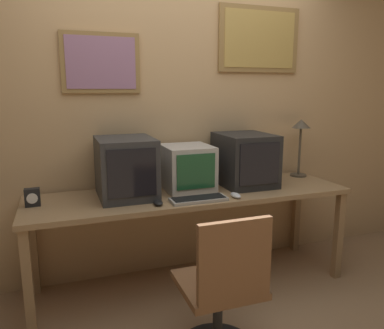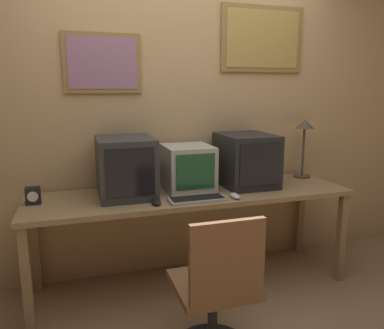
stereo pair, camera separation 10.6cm
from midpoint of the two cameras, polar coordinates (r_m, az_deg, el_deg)
wall_back at (r=3.05m, az=-1.08°, el=7.85°), size 8.00×0.08×2.60m
desk at (r=2.81m, az=1.08°, el=-5.59°), size 2.37×0.66×0.75m
monitor_left at (r=2.68m, az=-8.96°, el=-0.38°), size 0.39×0.47×0.42m
monitor_center at (r=2.84m, az=0.36°, el=-0.44°), size 0.35×0.39×0.33m
monitor_right at (r=2.99m, az=9.25°, el=0.70°), size 0.40×0.48×0.41m
keyboard_main at (r=2.57m, az=2.00°, el=-5.32°), size 0.39×0.15×0.03m
mouse_near_keyboard at (r=2.66m, az=7.70°, el=-4.75°), size 0.06×0.12×0.03m
mouse_far_corner at (r=2.49m, az=-4.24°, el=-5.77°), size 0.06×0.10×0.03m
desk_clock at (r=2.68m, az=-22.02°, el=-4.42°), size 0.09×0.06×0.12m
desk_lamp at (r=3.35m, az=17.60°, el=4.52°), size 0.16×0.16×0.50m
office_chair at (r=2.19m, az=5.24°, el=-19.65°), size 0.46×0.46×0.87m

